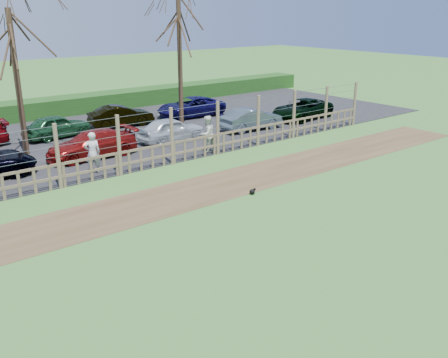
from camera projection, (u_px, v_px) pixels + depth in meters
ground at (251, 244)px, 14.41m from camera, size 120.00×120.00×0.00m
dirt_strip at (167, 200)px, 17.74m from camera, size 34.00×2.80×0.01m
asphalt at (61, 143)px, 25.14m from camera, size 44.00×13.00×0.04m
hedge at (16, 112)px, 30.16m from camera, size 46.00×2.00×1.10m
fence at (120, 156)px, 20.07m from camera, size 30.16×0.16×2.50m
tree_mid at (13, 47)px, 21.66m from camera, size 4.80×4.80×6.83m
tree_right at (179, 32)px, 27.21m from camera, size 4.80×4.80×7.35m
visitor_a at (93, 153)px, 20.21m from camera, size 0.71×0.55×1.72m
visitor_b at (207, 134)px, 23.24m from camera, size 0.96×0.82×1.72m
crow at (252, 192)px, 18.22m from camera, size 0.27×0.20×0.22m
car_3 at (92, 144)px, 22.51m from camera, size 4.15×1.72×1.20m
car_4 at (171, 129)px, 25.29m from camera, size 3.55×1.48×1.20m
car_5 at (251, 119)px, 27.68m from camera, size 3.70×1.46×1.20m
car_6 at (302, 109)px, 30.46m from camera, size 4.52×2.47×1.20m
car_10 at (57, 126)px, 26.00m from camera, size 3.68×1.89×1.20m
car_11 at (121, 116)px, 28.50m from camera, size 3.77×1.72×1.20m
car_12 at (191, 107)px, 31.12m from camera, size 4.45×2.29×1.20m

